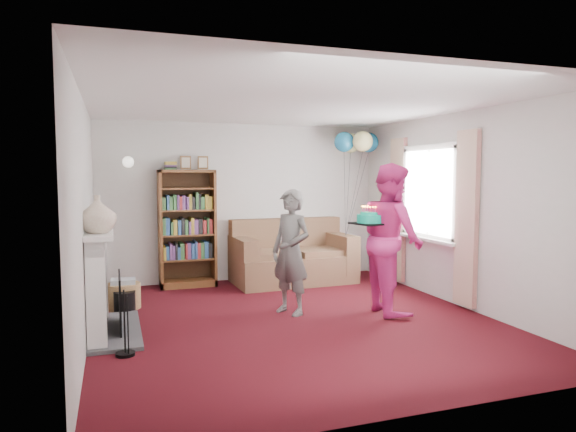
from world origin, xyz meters
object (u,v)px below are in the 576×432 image
object	(u,v)px
person_magenta	(391,238)
birthday_cake	(370,219)
bookcase	(187,229)
sofa	(292,259)
person_striped	(291,252)

from	to	relation	value
person_magenta	birthday_cake	distance (m)	0.39
person_magenta	birthday_cake	world-z (taller)	person_magenta
bookcase	birthday_cake	size ratio (longest dim) A/B	5.14
bookcase	birthday_cake	bearing A→B (deg)	-51.15
person_magenta	birthday_cake	bearing A→B (deg)	97.15
sofa	birthday_cake	bearing A→B (deg)	-85.08
birthday_cake	person_striped	bearing A→B (deg)	159.66
bookcase	birthday_cake	distance (m)	3.01
sofa	birthday_cake	distance (m)	2.27
sofa	birthday_cake	size ratio (longest dim) A/B	4.83
bookcase	person_striped	world-z (taller)	bookcase
person_striped	person_magenta	distance (m)	1.25
sofa	person_striped	world-z (taller)	person_striped
sofa	person_striped	distance (m)	1.93
person_striped	person_magenta	world-z (taller)	person_magenta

